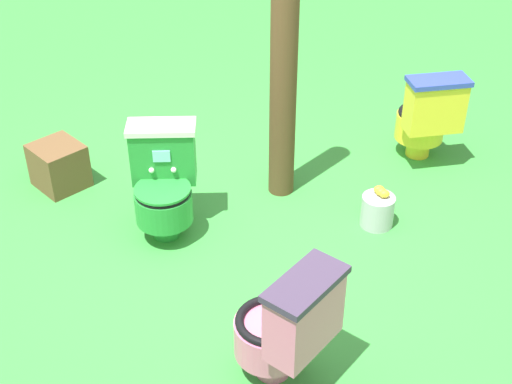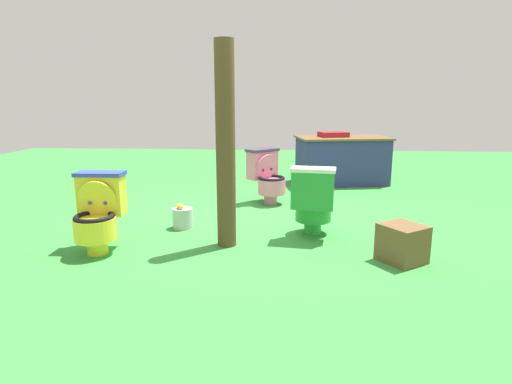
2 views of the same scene
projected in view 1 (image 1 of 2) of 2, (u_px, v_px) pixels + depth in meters
name	position (u px, v px, depth m)	size (l,w,h in m)	color
ground	(250.00, 263.00, 4.43)	(14.00, 14.00, 0.00)	green
toilet_green	(164.00, 182.00, 4.53)	(0.46, 0.54, 0.73)	green
toilet_pink	(285.00, 326.00, 3.46)	(0.63, 0.63, 0.73)	pink
toilet_yellow	(427.00, 116.00, 5.25)	(0.44, 0.50, 0.73)	yellow
wooden_post	(284.00, 68.00, 4.58)	(0.18, 0.18, 1.90)	brown
small_crate	(59.00, 166.00, 5.08)	(0.32, 0.34, 0.33)	brown
lemon_bucket	(378.00, 210.00, 4.70)	(0.22, 0.22, 0.28)	#B7B7BF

